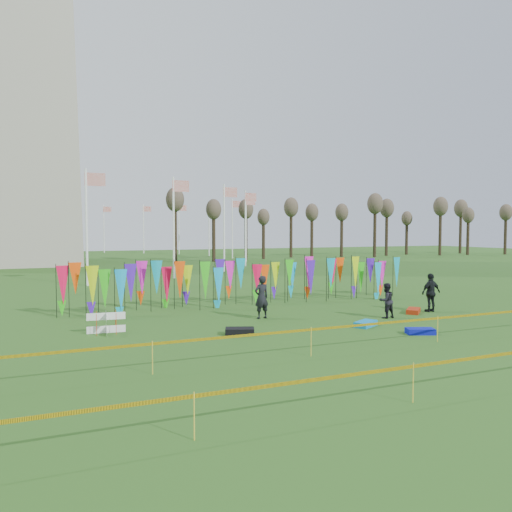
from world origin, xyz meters
name	(u,v)px	position (x,y,z in m)	size (l,w,h in m)	color
ground	(336,338)	(0.00, 0.00, 0.00)	(160.00, 160.00, 0.00)	#265016
banner_row	(252,279)	(0.28, 8.39, 1.35)	(18.64, 0.64, 2.24)	black
caution_tape_near	(363,326)	(-0.22, -1.91, 0.78)	(26.00, 0.02, 0.90)	yellow
caution_tape_far	(475,360)	(-0.22, -6.37, 0.78)	(26.00, 0.02, 0.90)	yellow
tree_line	(362,213)	(32.00, 44.00, 6.17)	(53.92, 1.92, 7.84)	#332819
box_kite	(106,323)	(-7.43, 4.05, 0.39)	(0.71, 0.71, 0.78)	red
person_left	(262,297)	(-0.88, 4.60, 0.93)	(0.68, 0.50, 1.86)	black
person_mid	(386,301)	(4.16, 2.57, 0.77)	(0.74, 0.46, 1.53)	black
person_right	(431,293)	(7.14, 3.11, 0.91)	(1.06, 0.60, 1.81)	black
kite_bag_turquoise	(366,324)	(2.20, 1.33, 0.11)	(1.08, 0.54, 0.22)	#0D86CF
kite_bag_blue	(420,331)	(3.21, -0.65, 0.11)	(1.00, 0.53, 0.21)	#0B14B7
kite_bag_red	(413,311)	(6.15, 3.13, 0.11)	(1.15, 0.53, 0.21)	#B0280B
kite_bag_black	(240,331)	(-2.96, 1.88, 0.12)	(1.05, 0.61, 0.24)	black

